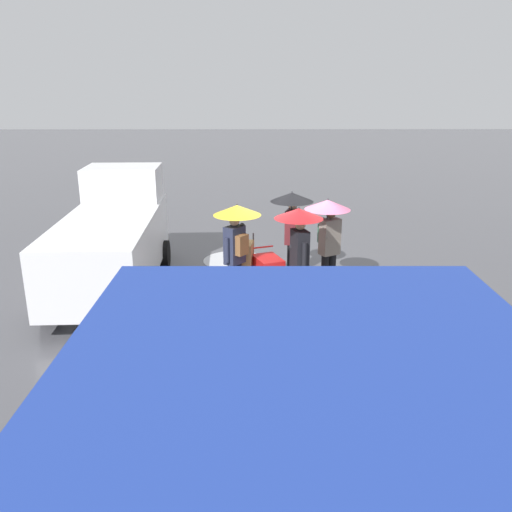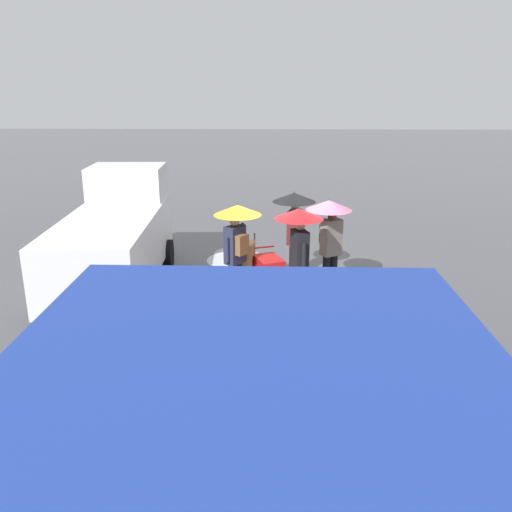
{
  "view_description": "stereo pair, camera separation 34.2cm",
  "coord_description": "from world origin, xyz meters",
  "px_view_note": "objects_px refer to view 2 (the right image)",
  "views": [
    {
      "loc": [
        0.84,
        12.23,
        4.6
      ],
      "look_at": [
        0.78,
        1.32,
        1.05
      ],
      "focal_mm": 37.42,
      "sensor_mm": 36.0,
      "label": 1
    },
    {
      "loc": [
        0.49,
        12.23,
        4.6
      ],
      "look_at": [
        0.78,
        1.32,
        1.05
      ],
      "focal_mm": 37.42,
      "sensor_mm": 36.0,
      "label": 2
    }
  ],
  "objects_px": {
    "pedestrian_pink_side": "(237,230)",
    "pedestrian_far_side": "(299,233)",
    "cargo_van_parked_right": "(115,237)",
    "pedestrian_white_side": "(294,214)",
    "hand_dolly_boxes": "(243,263)",
    "shopping_cart_vendor": "(269,271)",
    "pedestrian_black_side": "(330,224)"
  },
  "relations": [
    {
      "from": "pedestrian_pink_side",
      "to": "pedestrian_far_side",
      "type": "xyz_separation_m",
      "value": [
        -1.33,
        0.31,
        0.01
      ]
    },
    {
      "from": "cargo_van_parked_right",
      "to": "shopping_cart_vendor",
      "type": "height_order",
      "value": "cargo_van_parked_right"
    },
    {
      "from": "pedestrian_black_side",
      "to": "pedestrian_white_side",
      "type": "bearing_deg",
      "value": -48.38
    },
    {
      "from": "shopping_cart_vendor",
      "to": "pedestrian_black_side",
      "type": "xyz_separation_m",
      "value": [
        -1.38,
        -0.42,
        1.0
      ]
    },
    {
      "from": "shopping_cart_vendor",
      "to": "pedestrian_white_side",
      "type": "height_order",
      "value": "pedestrian_white_side"
    },
    {
      "from": "shopping_cart_vendor",
      "to": "pedestrian_far_side",
      "type": "relative_size",
      "value": 0.47
    },
    {
      "from": "hand_dolly_boxes",
      "to": "pedestrian_far_side",
      "type": "xyz_separation_m",
      "value": [
        -1.21,
        0.72,
        0.91
      ]
    },
    {
      "from": "pedestrian_pink_side",
      "to": "pedestrian_far_side",
      "type": "bearing_deg",
      "value": 166.81
    },
    {
      "from": "pedestrian_pink_side",
      "to": "pedestrian_far_side",
      "type": "distance_m",
      "value": 1.37
    },
    {
      "from": "pedestrian_pink_side",
      "to": "pedestrian_far_side",
      "type": "height_order",
      "value": "same"
    },
    {
      "from": "shopping_cart_vendor",
      "to": "pedestrian_pink_side",
      "type": "distance_m",
      "value": 1.23
    },
    {
      "from": "cargo_van_parked_right",
      "to": "pedestrian_far_side",
      "type": "bearing_deg",
      "value": 166.75
    },
    {
      "from": "shopping_cart_vendor",
      "to": "pedestrian_pink_side",
      "type": "relative_size",
      "value": 0.47
    },
    {
      "from": "pedestrian_white_side",
      "to": "pedestrian_pink_side",
      "type": "bearing_deg",
      "value": 48.02
    },
    {
      "from": "pedestrian_white_side",
      "to": "pedestrian_far_side",
      "type": "height_order",
      "value": "same"
    },
    {
      "from": "pedestrian_white_side",
      "to": "pedestrian_far_side",
      "type": "bearing_deg",
      "value": 90.83
    },
    {
      "from": "cargo_van_parked_right",
      "to": "pedestrian_pink_side",
      "type": "relative_size",
      "value": 2.52
    },
    {
      "from": "shopping_cart_vendor",
      "to": "pedestrian_black_side",
      "type": "distance_m",
      "value": 1.75
    },
    {
      "from": "pedestrian_pink_side",
      "to": "pedestrian_white_side",
      "type": "height_order",
      "value": "same"
    },
    {
      "from": "pedestrian_pink_side",
      "to": "pedestrian_white_side",
      "type": "bearing_deg",
      "value": -131.98
    },
    {
      "from": "shopping_cart_vendor",
      "to": "pedestrian_white_side",
      "type": "bearing_deg",
      "value": -115.55
    },
    {
      "from": "pedestrian_black_side",
      "to": "shopping_cart_vendor",
      "type": "bearing_deg",
      "value": 16.81
    },
    {
      "from": "pedestrian_black_side",
      "to": "pedestrian_far_side",
      "type": "relative_size",
      "value": 1.0
    },
    {
      "from": "cargo_van_parked_right",
      "to": "pedestrian_white_side",
      "type": "bearing_deg",
      "value": -169.48
    },
    {
      "from": "pedestrian_far_side",
      "to": "cargo_van_parked_right",
      "type": "bearing_deg",
      "value": -13.25
    },
    {
      "from": "cargo_van_parked_right",
      "to": "hand_dolly_boxes",
      "type": "relative_size",
      "value": 4.12
    },
    {
      "from": "cargo_van_parked_right",
      "to": "hand_dolly_boxes",
      "type": "distance_m",
      "value": 3.05
    },
    {
      "from": "cargo_van_parked_right",
      "to": "hand_dolly_boxes",
      "type": "bearing_deg",
      "value": 174.77
    },
    {
      "from": "shopping_cart_vendor",
      "to": "pedestrian_far_side",
      "type": "xyz_separation_m",
      "value": [
        -0.64,
        0.49,
        1.02
      ]
    },
    {
      "from": "shopping_cart_vendor",
      "to": "pedestrian_black_side",
      "type": "relative_size",
      "value": 0.47
    },
    {
      "from": "hand_dolly_boxes",
      "to": "pedestrian_pink_side",
      "type": "xyz_separation_m",
      "value": [
        0.12,
        0.4,
        0.9
      ]
    },
    {
      "from": "hand_dolly_boxes",
      "to": "cargo_van_parked_right",
      "type": "bearing_deg",
      "value": -5.23
    }
  ]
}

